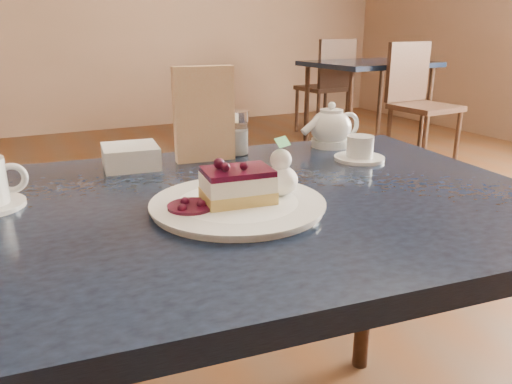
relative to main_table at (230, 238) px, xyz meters
name	(u,v)px	position (x,y,z in m)	size (l,w,h in m)	color
main_table	(230,238)	(0.00, 0.00, 0.00)	(1.25, 0.91, 0.73)	black
dessert_plate	(238,205)	(-0.01, -0.05, 0.08)	(0.29, 0.29, 0.01)	white
cheesecake_slice	(238,185)	(-0.01, -0.05, 0.12)	(0.13, 0.10, 0.06)	tan
whipped_cream	(280,180)	(0.08, -0.05, 0.12)	(0.06, 0.06, 0.05)	white
berry_sauce	(191,207)	(-0.09, -0.04, 0.09)	(0.08, 0.08, 0.01)	black
tea_set	(336,133)	(0.40, 0.24, 0.12)	(0.16, 0.26, 0.10)	white
menu_card	(204,114)	(0.06, 0.28, 0.18)	(0.14, 0.03, 0.21)	#FCE2B7
sugar_shaker	(237,133)	(0.15, 0.29, 0.13)	(0.06, 0.06, 0.11)	white
napkin_stack	(131,156)	(-0.11, 0.30, 0.10)	(0.12, 0.12, 0.05)	white
bg_table_far_right	(364,139)	(2.50, 2.72, -0.59)	(1.04, 1.81, 1.20)	black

